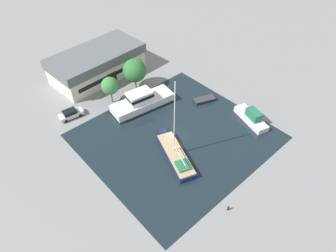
{
  "coord_description": "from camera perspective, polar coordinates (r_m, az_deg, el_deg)",
  "views": [
    {
      "loc": [
        -25.53,
        -26.11,
        36.49
      ],
      "look_at": [
        0.0,
        2.06,
        1.0
      ],
      "focal_mm": 32.0,
      "sensor_mm": 36.0,
      "label": 1
    }
  ],
  "objects": [
    {
      "name": "sailboat_moored",
      "position": [
        47.94,
        1.39,
        -5.43
      ],
      "size": [
        6.1,
        11.29,
        14.18
      ],
      "rotation": [
        0.0,
        0.0,
        -0.35
      ],
      "color": "#19234C",
      "rests_on": "water_canal"
    },
    {
      "name": "cabin_boat",
      "position": [
        55.85,
        15.65,
        1.57
      ],
      "size": [
        4.27,
        7.72,
        2.62
      ],
      "rotation": [
        0.0,
        0.0,
        -0.29
      ],
      "color": "silver",
      "rests_on": "water_canal"
    },
    {
      "name": "water_canal",
      "position": [
        51.62,
        1.53,
        -1.96
      ],
      "size": [
        29.36,
        27.42,
        0.01
      ],
      "primitive_type": "cube",
      "color": "black",
      "rests_on": "ground"
    },
    {
      "name": "motor_cruiser",
      "position": [
        56.97,
        -5.0,
        4.69
      ],
      "size": [
        12.66,
        5.68,
        3.58
      ],
      "rotation": [
        0.0,
        0.0,
        1.44
      ],
      "color": "silver",
      "rests_on": "water_canal"
    },
    {
      "name": "quay_tree_by_water",
      "position": [
        60.73,
        -6.38,
        10.46
      ],
      "size": [
        4.7,
        4.7,
        6.4
      ],
      "color": "brown",
      "rests_on": "ground"
    },
    {
      "name": "ground_plane",
      "position": [
        51.62,
        1.53,
        -1.97
      ],
      "size": [
        440.0,
        440.0,
        0.0
      ],
      "primitive_type": "plane",
      "color": "gray"
    },
    {
      "name": "small_dinghy",
      "position": [
        59.19,
        6.96,
        5.0
      ],
      "size": [
        4.6,
        3.1,
        0.61
      ],
      "rotation": [
        0.0,
        0.0,
        1.21
      ],
      "color": "#19234C",
      "rests_on": "water_canal"
    },
    {
      "name": "quay_tree_near_building",
      "position": [
        57.49,
        -10.99,
        7.53
      ],
      "size": [
        3.36,
        3.36,
        5.51
      ],
      "color": "brown",
      "rests_on": "ground"
    },
    {
      "name": "mooring_bollard",
      "position": [
        43.13,
        11.39,
        -15.07
      ],
      "size": [
        0.27,
        0.27,
        0.8
      ],
      "color": "black",
      "rests_on": "ground"
    },
    {
      "name": "parked_car",
      "position": [
        57.57,
        -18.05,
        2.23
      ],
      "size": [
        4.6,
        2.32,
        1.6
      ],
      "rotation": [
        0.0,
        0.0,
        4.59
      ],
      "color": "silver",
      "rests_on": "ground"
    },
    {
      "name": "warehouse_building",
      "position": [
        66.74,
        -13.33,
        11.55
      ],
      "size": [
        20.07,
        11.09,
        5.61
      ],
      "rotation": [
        0.0,
        0.0,
        0.06
      ],
      "color": "beige",
      "rests_on": "ground"
    }
  ]
}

